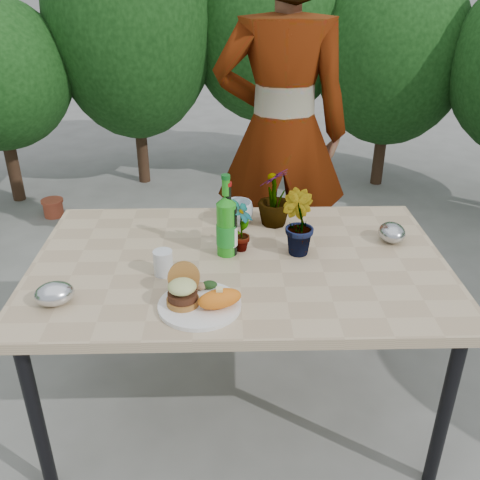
{
  "coord_description": "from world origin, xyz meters",
  "views": [
    {
      "loc": [
        -0.04,
        -1.8,
        1.78
      ],
      "look_at": [
        0.0,
        -0.08,
        0.88
      ],
      "focal_mm": 40.0,
      "sensor_mm": 36.0,
      "label": 1
    }
  ],
  "objects_px": {
    "patio_table": "(240,273)",
    "wine_bottle": "(228,228)",
    "person": "(282,134)",
    "dinner_plate": "(200,305)"
  },
  "relations": [
    {
      "from": "dinner_plate",
      "to": "wine_bottle",
      "type": "relative_size",
      "value": 0.93
    },
    {
      "from": "patio_table",
      "to": "wine_bottle",
      "type": "distance_m",
      "value": 0.18
    },
    {
      "from": "wine_bottle",
      "to": "person",
      "type": "bearing_deg",
      "value": 85.65
    },
    {
      "from": "dinner_plate",
      "to": "wine_bottle",
      "type": "bearing_deg",
      "value": 75.11
    },
    {
      "from": "patio_table",
      "to": "person",
      "type": "height_order",
      "value": "person"
    },
    {
      "from": "wine_bottle",
      "to": "person",
      "type": "relative_size",
      "value": 0.15
    },
    {
      "from": "patio_table",
      "to": "wine_bottle",
      "type": "height_order",
      "value": "wine_bottle"
    },
    {
      "from": "wine_bottle",
      "to": "dinner_plate",
      "type": "bearing_deg",
      "value": -91.21
    },
    {
      "from": "wine_bottle",
      "to": "person",
      "type": "distance_m",
      "value": 0.93
    },
    {
      "from": "wine_bottle",
      "to": "patio_table",
      "type": "bearing_deg",
      "value": -39.79
    }
  ]
}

